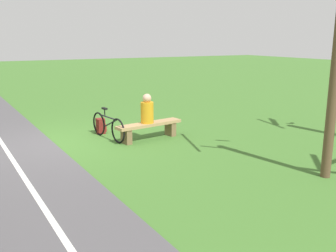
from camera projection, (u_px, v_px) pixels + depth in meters
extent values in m
plane|color=#3D6B28|center=(58.00, 144.00, 9.78)|extent=(80.00, 80.00, 0.00)
cube|color=#4C494C|center=(47.00, 214.00, 5.87)|extent=(4.06, 36.07, 0.02)
cube|color=silver|center=(47.00, 213.00, 5.87)|extent=(1.63, 31.97, 0.00)
cube|color=#A88456|center=(149.00, 124.00, 10.14)|extent=(1.94, 0.64, 0.08)
cube|color=brown|center=(170.00, 129.00, 10.61)|extent=(0.21, 0.35, 0.38)
cube|color=brown|center=(126.00, 136.00, 9.78)|extent=(0.21, 0.35, 0.38)
cylinder|color=orange|center=(147.00, 113.00, 10.04)|extent=(0.39, 0.39, 0.57)
sphere|color=tan|center=(147.00, 98.00, 9.95)|extent=(0.23, 0.23, 0.23)
torus|color=black|center=(118.00, 131.00, 9.79)|extent=(0.15, 0.66, 0.66)
torus|color=black|center=(99.00, 124.00, 10.61)|extent=(0.15, 0.66, 0.66)
cylinder|color=black|center=(108.00, 117.00, 10.14)|extent=(0.18, 0.89, 0.04)
cylinder|color=black|center=(111.00, 123.00, 10.05)|extent=(0.14, 0.65, 0.31)
cylinder|color=black|center=(105.00, 113.00, 10.24)|extent=(0.03, 0.03, 0.20)
cube|color=black|center=(105.00, 109.00, 10.22)|extent=(0.11, 0.21, 0.05)
cube|color=maroon|center=(101.00, 126.00, 10.84)|extent=(0.29, 0.31, 0.43)
cube|color=maroon|center=(106.00, 128.00, 10.90)|extent=(0.07, 0.19, 0.19)
cylinder|color=brown|center=(334.00, 86.00, 7.07)|extent=(0.19, 0.19, 3.60)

